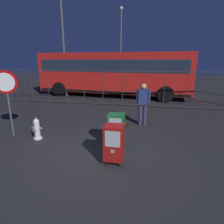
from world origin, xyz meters
TOP-DOWN VIEW (x-y plane):
  - ground_plane at (0.00, 0.00)m, footprint 60.00×60.00m
  - fire_hydrant at (-2.11, 0.62)m, footprint 0.33×0.31m
  - newspaper_box_primary at (0.55, 0.59)m, footprint 0.48×0.42m
  - newspaper_box_secondary at (0.67, -0.40)m, footprint 0.48×0.42m
  - stop_sign at (-3.12, 0.72)m, footprint 0.71×0.31m
  - pedestrian at (1.24, 2.70)m, footprint 0.55×0.22m
  - traffic_cone at (0.47, 2.48)m, footprint 0.36×0.36m
  - fence_barrier at (0.00, 5.77)m, footprint 18.03×0.04m
  - bus_near at (-1.08, 8.77)m, footprint 10.68×3.50m
  - bus_far at (-2.36, 13.46)m, footprint 10.68×3.52m
  - street_light_far_left at (-4.38, 8.01)m, footprint 0.32×0.32m
  - street_light_far_right at (-1.53, 15.11)m, footprint 0.32×0.32m

SIDE VIEW (x-z plane):
  - ground_plane at x=0.00m, z-range 0.00..0.00m
  - traffic_cone at x=0.47m, z-range -0.01..0.52m
  - fire_hydrant at x=-2.11m, z-range -0.02..0.72m
  - newspaper_box_primary at x=0.55m, z-range 0.06..1.08m
  - newspaper_box_secondary at x=0.67m, z-range 0.06..1.08m
  - pedestrian at x=1.24m, z-range 0.11..1.78m
  - fence_barrier at x=0.00m, z-range 0.02..2.02m
  - stop_sign at x=-3.12m, z-range 0.49..2.72m
  - bus_near at x=-1.08m, z-range 0.21..3.21m
  - bus_far at x=-2.36m, z-range 0.21..3.21m
  - street_light_far_left at x=-4.38m, z-range 0.56..7.88m
  - street_light_far_right at x=-1.53m, z-range 0.57..7.98m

